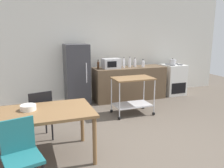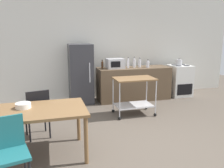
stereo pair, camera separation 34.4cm
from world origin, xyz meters
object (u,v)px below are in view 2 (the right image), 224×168
(bottle_sesame_oil, at_px, (102,65))
(bottle_sparkling_water, at_px, (134,63))
(chair_teal, at_px, (9,149))
(bottle_wine, at_px, (148,64))
(stove_oven, at_px, (179,80))
(bottle_hot_sauce, at_px, (140,63))
(microwave, at_px, (115,63))
(kitchen_cart, at_px, (134,90))
(refrigerator, at_px, (81,74))
(dining_table, at_px, (34,115))
(fruit_bowl, at_px, (23,106))
(kettle, at_px, (179,62))
(chair_black, at_px, (37,110))
(bottle_vinegar, at_px, (128,63))

(bottle_sesame_oil, distance_m, bottle_sparkling_water, 0.88)
(chair_teal, height_order, bottle_wine, bottle_wine)
(stove_oven, xyz_separation_m, bottle_hot_sauce, (-1.28, 0.01, 0.55))
(microwave, distance_m, bottle_hot_sauce, 0.71)
(kitchen_cart, bearing_deg, bottle_sparkling_water, 69.12)
(kitchen_cart, distance_m, bottle_sparkling_water, 1.33)
(chair_teal, distance_m, refrigerator, 3.58)
(dining_table, height_order, refrigerator, refrigerator)
(refrigerator, distance_m, kitchen_cart, 1.63)
(dining_table, height_order, bottle_sesame_oil, bottle_sesame_oil)
(refrigerator, bearing_deg, fruit_bowl, -116.05)
(bottle_hot_sauce, relative_size, kettle, 1.05)
(bottle_sesame_oil, xyz_separation_m, microwave, (0.33, -0.10, 0.04))
(bottle_sparkling_water, bearing_deg, bottle_wine, -17.16)
(dining_table, height_order, kettle, kettle)
(chair_black, bearing_deg, refrigerator, -131.62)
(refrigerator, xyz_separation_m, kitchen_cart, (1.01, -1.26, -0.20))
(bottle_sesame_oil, distance_m, fruit_bowl, 3.09)
(dining_table, distance_m, chair_teal, 0.77)
(refrigerator, distance_m, bottle_sesame_oil, 0.62)
(kitchen_cart, height_order, kettle, kettle)
(dining_table, bearing_deg, fruit_bowl, 143.46)
(bottle_sesame_oil, bearing_deg, stove_oven, -1.95)
(stove_oven, relative_size, microwave, 2.00)
(dining_table, relative_size, chair_teal, 1.69)
(microwave, relative_size, bottle_hot_sauce, 1.82)
(chair_black, xyz_separation_m, refrigerator, (1.05, 1.95, 0.26))
(chair_teal, xyz_separation_m, microwave, (2.24, 3.21, 0.51))
(bottle_hot_sauce, bearing_deg, fruit_bowl, -139.57)
(kettle, bearing_deg, dining_table, -147.71)
(bottle_sparkling_water, bearing_deg, microwave, -178.34)
(refrigerator, height_order, kitchen_cart, refrigerator)
(chair_black, bearing_deg, chair_teal, 65.35)
(chair_black, distance_m, refrigerator, 2.23)
(stove_oven, xyz_separation_m, bottle_sparkling_water, (-1.44, -0.01, 0.56))
(refrigerator, height_order, bottle_vinegar, refrigerator)
(bottle_sesame_oil, distance_m, bottle_vinegar, 0.70)
(microwave, relative_size, bottle_vinegar, 1.60)
(kitchen_cart, bearing_deg, bottle_hot_sauce, 62.76)
(chair_teal, distance_m, bottle_sesame_oil, 3.85)
(dining_table, xyz_separation_m, microwave, (1.98, 2.51, 0.36))
(bottle_hot_sauce, bearing_deg, bottle_sesame_oil, 175.99)
(dining_table, xyz_separation_m, bottle_sparkling_water, (2.53, 2.52, 0.35))
(refrigerator, distance_m, bottle_wine, 1.84)
(bottle_vinegar, distance_m, kettle, 1.52)
(stove_oven, xyz_separation_m, fruit_bowl, (-4.12, -2.42, 0.34))
(bottle_hot_sauce, bearing_deg, bottle_sparkling_water, -175.76)
(kitchen_cart, distance_m, microwave, 1.25)
(stove_oven, relative_size, bottle_wine, 4.26)
(chair_black, relative_size, bottle_sesame_oil, 3.86)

